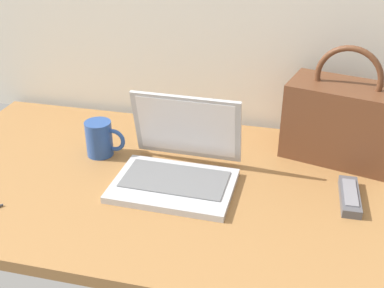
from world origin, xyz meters
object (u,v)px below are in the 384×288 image
at_px(laptop, 178,165).
at_px(handbag, 341,120).
at_px(remote_control_near, 350,196).
at_px(coffee_mug, 100,138).

distance_m(laptop, handbag, 0.48).
bearing_deg(remote_control_near, laptop, -178.97).
bearing_deg(handbag, coffee_mug, -167.32).
xyz_separation_m(coffee_mug, remote_control_near, (0.69, -0.07, -0.04)).
bearing_deg(remote_control_near, handbag, 97.43).
bearing_deg(remote_control_near, coffee_mug, 174.25).
bearing_deg(laptop, handbag, 28.89).
distance_m(laptop, coffee_mug, 0.27).
bearing_deg(coffee_mug, laptop, -17.11).
distance_m(laptop, remote_control_near, 0.44).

